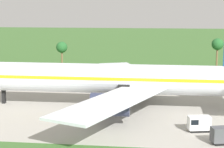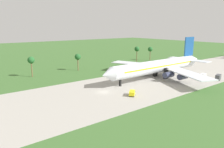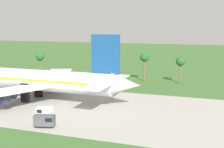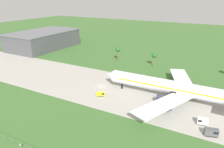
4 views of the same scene
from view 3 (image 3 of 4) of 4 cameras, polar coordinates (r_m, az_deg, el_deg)
The scene contains 4 objects.
jet_airliner at distance 98.22m, azimuth -15.04°, elevation -1.00°, with size 70.85×62.66×20.02m.
fuel_truck at distance 71.66m, azimuth -12.14°, elevation -8.35°, with size 4.93×3.14×2.75m.
catering_van at distance 78.41m, azimuth -12.25°, elevation -6.84°, with size 4.15×2.76×2.74m.
palm_tree_row at distance 135.16m, azimuth -5.48°, elevation 3.01°, with size 94.01×3.60×11.62m.
Camera 3 is at (93.51, -76.08, 22.49)m, focal length 50.00 mm.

